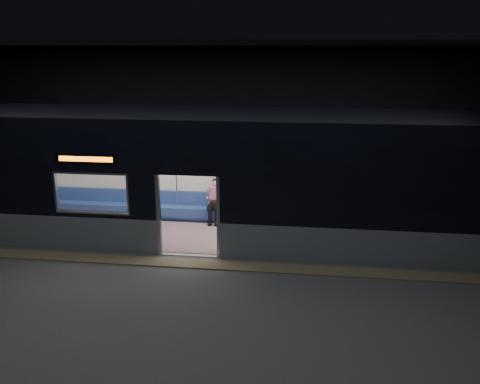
# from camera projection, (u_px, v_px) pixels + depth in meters

# --- Properties ---
(station_floor) EXTENTS (24.00, 14.00, 0.01)m
(station_floor) POSITION_uv_depth(u_px,v_px,m) (179.00, 274.00, 11.53)
(station_floor) COLOR #47494C
(station_floor) RESTS_ON ground
(station_envelope) EXTENTS (24.00, 14.00, 5.00)m
(station_envelope) POSITION_uv_depth(u_px,v_px,m) (173.00, 112.00, 10.53)
(station_envelope) COLOR black
(station_envelope) RESTS_ON station_floor
(tactile_strip) EXTENTS (22.80, 0.50, 0.03)m
(tactile_strip) POSITION_uv_depth(u_px,v_px,m) (185.00, 263.00, 12.05)
(tactile_strip) COLOR #8C7F59
(tactile_strip) RESTS_ON station_floor
(metro_car) EXTENTS (18.00, 3.04, 3.35)m
(metro_car) POSITION_uv_depth(u_px,v_px,m) (200.00, 169.00, 13.45)
(metro_car) COLOR gray
(metro_car) RESTS_ON station_floor
(passenger) EXTENTS (0.37, 0.63, 1.29)m
(passenger) POSITION_uv_depth(u_px,v_px,m) (215.00, 198.00, 14.68)
(passenger) COLOR black
(passenger) RESTS_ON metro_car
(handbag) EXTENTS (0.32, 0.29, 0.13)m
(handbag) POSITION_uv_depth(u_px,v_px,m) (215.00, 203.00, 14.51)
(handbag) COLOR black
(handbag) RESTS_ON passenger
(transit_map) EXTENTS (0.99, 0.03, 0.64)m
(transit_map) POSITION_uv_depth(u_px,v_px,m) (268.00, 173.00, 14.59)
(transit_map) COLOR white
(transit_map) RESTS_ON metro_car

